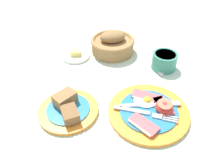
{
  "coord_description": "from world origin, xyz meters",
  "views": [
    {
      "loc": [
        -0.01,
        -0.44,
        0.49
      ],
      "look_at": [
        -0.07,
        0.11,
        0.02
      ],
      "focal_mm": 35.0,
      "sensor_mm": 36.0,
      "label": 1
    }
  ],
  "objects": [
    {
      "name": "teaspoon_by_saucer",
      "position": [
        0.1,
        0.2,
        0.01
      ],
      "size": [
        0.06,
        0.19,
        0.01
      ],
      "rotation": [
        0.0,
        0.0,
        1.78
      ],
      "color": "silver",
      "rests_on": "ground_plane"
    },
    {
      "name": "bread_plate",
      "position": [
        -0.19,
        -0.01,
        0.01
      ],
      "size": [
        0.18,
        0.18,
        0.05
      ],
      "color": "orange",
      "rests_on": "ground_plane"
    },
    {
      "name": "butter_dish",
      "position": [
        -0.23,
        0.29,
        0.01
      ],
      "size": [
        0.11,
        0.11,
        0.03
      ],
      "color": "silver",
      "rests_on": "ground_plane"
    },
    {
      "name": "ground_plane",
      "position": [
        0.0,
        0.0,
        0.0
      ],
      "size": [
        3.0,
        3.0,
        0.0
      ],
      "primitive_type": "plane",
      "color": "#B7CCB7"
    },
    {
      "name": "sugar_cup",
      "position": [
        0.11,
        0.25,
        0.03
      ],
      "size": [
        0.09,
        0.09,
        0.06
      ],
      "color": "#337F6B",
      "rests_on": "ground_plane"
    },
    {
      "name": "breakfast_plate",
      "position": [
        0.05,
        0.01,
        0.01
      ],
      "size": [
        0.24,
        0.24,
        0.04
      ],
      "color": "orange",
      "rests_on": "ground_plane"
    },
    {
      "name": "bread_basket",
      "position": [
        -0.09,
        0.34,
        0.04
      ],
      "size": [
        0.18,
        0.18,
        0.09
      ],
      "color": "olive",
      "rests_on": "ground_plane"
    },
    {
      "name": "fork_on_cloth",
      "position": [
        -0.16,
        -0.16,
        0.0
      ],
      "size": [
        0.07,
        0.18,
        0.01
      ],
      "rotation": [
        0.0,
        0.0,
        1.24
      ],
      "color": "silver",
      "rests_on": "ground_plane"
    }
  ]
}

